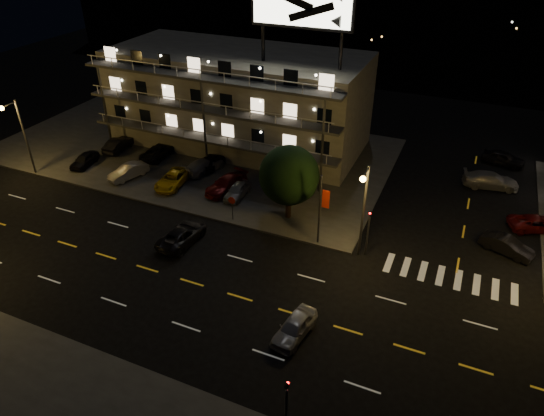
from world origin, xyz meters
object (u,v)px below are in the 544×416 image
at_px(side_car_0, 507,246).
at_px(road_car_west, 182,235).
at_px(lot_car_2, 172,179).
at_px(lot_car_4, 237,190).
at_px(road_car_east, 295,327).
at_px(tree, 289,177).
at_px(lot_car_7, 204,165).

height_order(side_car_0, road_car_west, road_car_west).
bearing_deg(lot_car_2, lot_car_4, -0.04).
height_order(lot_car_2, road_car_west, lot_car_2).
relative_size(lot_car_4, road_car_east, 0.92).
relative_size(side_car_0, road_car_west, 0.83).
bearing_deg(tree, road_car_west, -134.11).
height_order(tree, lot_car_2, tree).
height_order(tree, lot_car_4, tree).
bearing_deg(road_car_west, lot_car_2, -48.12).
xyz_separation_m(lot_car_7, road_car_west, (4.52, -11.41, -0.17)).
height_order(lot_car_4, road_car_east, lot_car_4).
bearing_deg(lot_car_2, tree, -8.64).
bearing_deg(tree, lot_car_2, 176.77).
bearing_deg(lot_car_7, lot_car_4, 165.53).
height_order(lot_car_2, lot_car_4, lot_car_2).
relative_size(lot_car_7, road_car_west, 0.98).
xyz_separation_m(tree, road_car_west, (-6.66, -6.88, -3.49)).
height_order(lot_car_4, lot_car_7, lot_car_7).
bearing_deg(road_car_west, lot_car_7, -64.45).
height_order(lot_car_2, lot_car_7, lot_car_7).
relative_size(lot_car_2, lot_car_4, 1.25).
bearing_deg(tree, lot_car_7, 157.96).
bearing_deg(lot_car_7, lot_car_2, 85.64).
xyz_separation_m(side_car_0, road_car_west, (-24.71, -9.14, 0.01)).
xyz_separation_m(lot_car_2, road_car_east, (18.19, -13.50, -0.11)).
relative_size(lot_car_4, lot_car_7, 0.77).
relative_size(lot_car_2, side_car_0, 1.14).
bearing_deg(road_car_east, tree, 122.20).
xyz_separation_m(road_car_east, road_car_west, (-12.27, 5.92, -0.01)).
distance_m(tree, lot_car_7, 12.52).
height_order(lot_car_2, road_car_east, lot_car_2).
bearing_deg(road_car_east, lot_car_4, 137.25).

